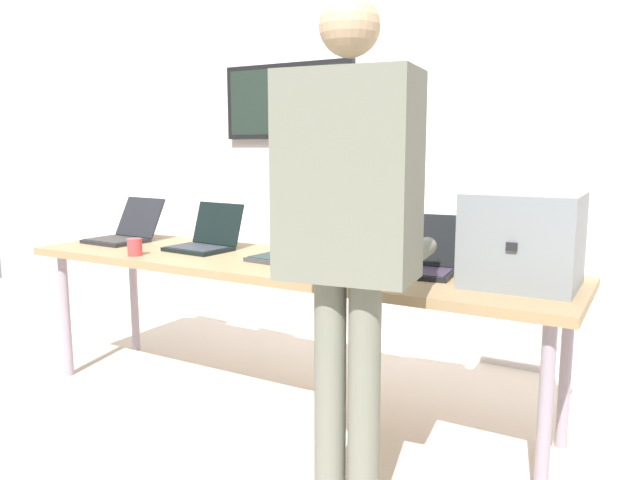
% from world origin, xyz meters
% --- Properties ---
extents(ground, '(8.00, 8.00, 0.04)m').
position_xyz_m(ground, '(0.00, 0.00, -0.02)').
color(ground, beige).
extents(back_wall, '(8.00, 0.11, 2.68)m').
position_xyz_m(back_wall, '(-0.02, 1.13, 1.35)').
color(back_wall, silver).
rests_on(back_wall, ground).
extents(workbench, '(2.74, 0.70, 0.73)m').
position_xyz_m(workbench, '(0.00, 0.00, 0.68)').
color(workbench, '#957954').
rests_on(workbench, ground).
extents(equipment_box, '(0.42, 0.39, 0.36)m').
position_xyz_m(equipment_box, '(1.11, 0.03, 0.92)').
color(equipment_box, gray).
rests_on(equipment_box, workbench).
extents(laptop_station_0, '(0.33, 0.38, 0.24)m').
position_xyz_m(laptop_station_0, '(-1.11, 0.06, 0.79)').
color(laptop_station_0, black).
rests_on(laptop_station_0, workbench).
extents(laptop_station_1, '(0.34, 0.33, 0.24)m').
position_xyz_m(laptop_station_1, '(-0.52, 0.07, 0.79)').
color(laptop_station_1, black).
rests_on(laptop_station_1, workbench).
extents(laptop_station_2, '(0.40, 0.38, 0.22)m').
position_xyz_m(laptop_station_2, '(0.06, 0.05, 0.79)').
color(laptop_station_2, '#3A3B3F').
rests_on(laptop_station_2, workbench).
extents(laptop_station_3, '(0.38, 0.33, 0.24)m').
position_xyz_m(laptop_station_3, '(0.66, 0.07, 0.79)').
color(laptop_station_3, black).
rests_on(laptop_station_3, workbench).
extents(person, '(0.49, 0.63, 1.74)m').
position_xyz_m(person, '(0.68, -0.62, 1.06)').
color(person, slate).
rests_on(person, ground).
extents(coffee_mug, '(0.07, 0.07, 0.09)m').
position_xyz_m(coffee_mug, '(-0.70, -0.25, 0.78)').
color(coffee_mug, '#D33C40').
rests_on(coffee_mug, workbench).
extents(paper_sheet, '(0.23, 0.31, 0.00)m').
position_xyz_m(paper_sheet, '(0.33, -0.17, 0.74)').
color(paper_sheet, white).
rests_on(paper_sheet, workbench).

